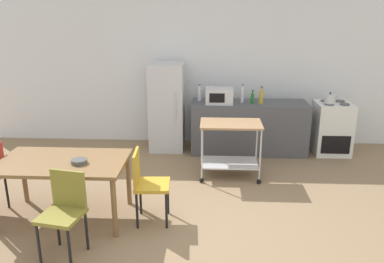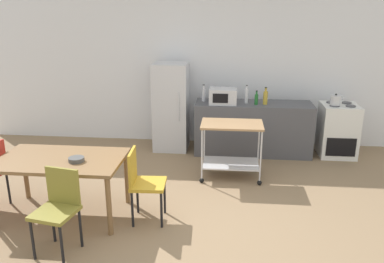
# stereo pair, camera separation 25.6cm
# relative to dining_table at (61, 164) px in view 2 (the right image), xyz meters

# --- Properties ---
(ground_plane) EXTENTS (12.00, 12.00, 0.00)m
(ground_plane) POSITION_rel_dining_table_xyz_m (1.51, -0.15, -0.67)
(ground_plane) COLOR #8C7051
(back_wall) EXTENTS (8.40, 0.12, 2.90)m
(back_wall) POSITION_rel_dining_table_xyz_m (1.51, 3.05, 0.78)
(back_wall) COLOR white
(back_wall) RESTS_ON ground_plane
(kitchen_counter) EXTENTS (2.00, 0.64, 0.90)m
(kitchen_counter) POSITION_rel_dining_table_xyz_m (2.41, 2.45, -0.22)
(kitchen_counter) COLOR #4C4C51
(kitchen_counter) RESTS_ON ground_plane
(dining_table) EXTENTS (1.50, 0.90, 0.75)m
(dining_table) POSITION_rel_dining_table_xyz_m (0.00, 0.00, 0.00)
(dining_table) COLOR brown
(dining_table) RESTS_ON ground_plane
(chair_olive) EXTENTS (0.47, 0.47, 0.89)m
(chair_olive) POSITION_rel_dining_table_xyz_m (0.26, -0.72, -0.15)
(chair_olive) COLOR olive
(chair_olive) RESTS_ON ground_plane
(chair_mustard) EXTENTS (0.42, 0.42, 0.89)m
(chair_mustard) POSITION_rel_dining_table_xyz_m (1.00, -0.03, -0.15)
(chair_mustard) COLOR gold
(chair_mustard) RESTS_ON ground_plane
(stove_oven) EXTENTS (0.60, 0.61, 0.92)m
(stove_oven) POSITION_rel_dining_table_xyz_m (3.86, 2.47, -0.22)
(stove_oven) COLOR white
(stove_oven) RESTS_ON ground_plane
(refrigerator) EXTENTS (0.60, 0.63, 1.55)m
(refrigerator) POSITION_rel_dining_table_xyz_m (0.96, 2.55, 0.10)
(refrigerator) COLOR silver
(refrigerator) RESTS_ON ground_plane
(kitchen_cart) EXTENTS (0.91, 0.57, 0.85)m
(kitchen_cart) POSITION_rel_dining_table_xyz_m (2.04, 1.34, -0.10)
(kitchen_cart) COLOR #A37A51
(kitchen_cart) RESTS_ON ground_plane
(bottle_sparkling_water) EXTENTS (0.07, 0.07, 0.29)m
(bottle_sparkling_water) POSITION_rel_dining_table_xyz_m (1.54, 2.52, 0.35)
(bottle_sparkling_water) COLOR silver
(bottle_sparkling_water) RESTS_ON kitchen_counter
(microwave) EXTENTS (0.46, 0.35, 0.26)m
(microwave) POSITION_rel_dining_table_xyz_m (1.88, 2.36, 0.36)
(microwave) COLOR silver
(microwave) RESTS_ON kitchen_counter
(bottle_sesame_oil) EXTENTS (0.06, 0.06, 0.31)m
(bottle_sesame_oil) POSITION_rel_dining_table_xyz_m (2.28, 2.44, 0.36)
(bottle_sesame_oil) COLOR silver
(bottle_sesame_oil) RESTS_ON kitchen_counter
(bottle_soda) EXTENTS (0.06, 0.06, 0.24)m
(bottle_soda) POSITION_rel_dining_table_xyz_m (2.44, 2.35, 0.32)
(bottle_soda) COLOR #1E6628
(bottle_soda) RESTS_ON kitchen_counter
(bottle_soy_sauce) EXTENTS (0.08, 0.08, 0.29)m
(bottle_soy_sauce) POSITION_rel_dining_table_xyz_m (2.59, 2.38, 0.35)
(bottle_soy_sauce) COLOR gold
(bottle_soy_sauce) RESTS_ON kitchen_counter
(fruit_bowl) EXTENTS (0.18, 0.18, 0.05)m
(fruit_bowl) POSITION_rel_dining_table_xyz_m (0.23, -0.08, 0.11)
(fruit_bowl) COLOR #4C4C4C
(fruit_bowl) RESTS_ON dining_table
(kettle) EXTENTS (0.24, 0.17, 0.19)m
(kettle) POSITION_rel_dining_table_xyz_m (3.74, 2.37, 0.33)
(kettle) COLOR silver
(kettle) RESTS_ON stove_oven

